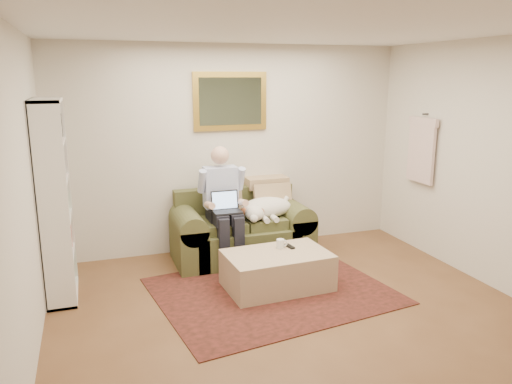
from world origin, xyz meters
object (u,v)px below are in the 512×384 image
sleeping_dog (266,207)px  bookshelf (55,201)px  laptop (226,206)px  coffee_mug (280,244)px  ottoman (277,270)px  seated_man (225,208)px  sofa (241,235)px

sleeping_dog → bookshelf: (-2.37, -0.36, 0.36)m
bookshelf → laptop: bearing=7.1°
sleeping_dog → bookshelf: size_ratio=0.34×
coffee_mug → bookshelf: size_ratio=0.05×
sleeping_dog → ottoman: size_ratio=0.64×
coffee_mug → bookshelf: (-2.24, 0.43, 0.56)m
seated_man → sleeping_dog: 0.56m
sleeping_dog → coffee_mug: 0.82m
coffee_mug → laptop: bearing=122.9°
seated_man → ottoman: (0.34, -0.85, -0.50)m
laptop → ottoman: (0.34, -0.79, -0.54)m
sofa → ottoman: sofa is taller
sofa → bookshelf: size_ratio=0.83×
seated_man → coffee_mug: (0.42, -0.72, -0.26)m
seated_man → ottoman: seated_man is taller
laptop → coffee_mug: bearing=-57.1°
sleeping_dog → coffee_mug: bearing=-99.0°
sofa → seated_man: 0.51m
coffee_mug → bookshelf: bookshelf is taller
laptop → bookshelf: size_ratio=0.16×
sofa → seated_man: bearing=-148.5°
sofa → ottoman: bearing=-85.0°
seated_man → laptop: seated_man is taller
laptop → coffee_mug: 0.83m
laptop → ottoman: size_ratio=0.30×
sofa → laptop: bearing=-139.0°
laptop → coffee_mug: (0.42, -0.65, -0.29)m
sofa → sleeping_dog: sofa is taller
sofa → coffee_mug: bearing=-78.7°
laptop → sleeping_dog: 0.57m
laptop → sleeping_dog: size_ratio=0.47×
sofa → sleeping_dog: size_ratio=2.43×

